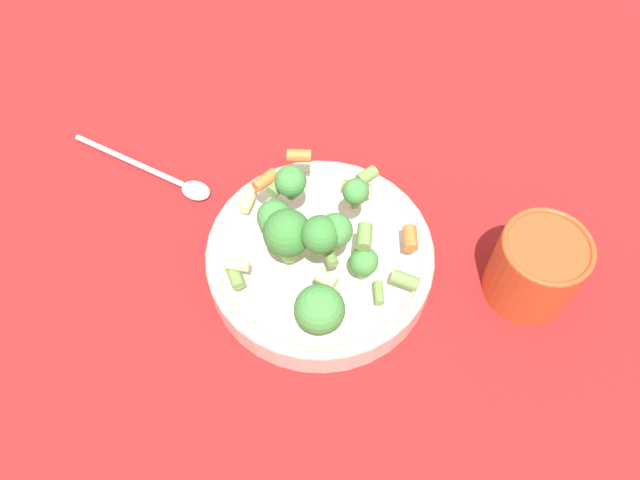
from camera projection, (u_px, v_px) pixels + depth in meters
ground_plane at (320, 268)px, 0.68m from camera, size 3.00×3.00×0.00m
bowl at (320, 258)px, 0.66m from camera, size 0.24×0.24×0.04m
pasta_salad at (310, 243)px, 0.60m from camera, size 0.19×0.21×0.09m
cup at (536, 267)px, 0.63m from camera, size 0.09×0.09×0.09m
spoon at (165, 177)px, 0.74m from camera, size 0.04×0.19×0.01m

